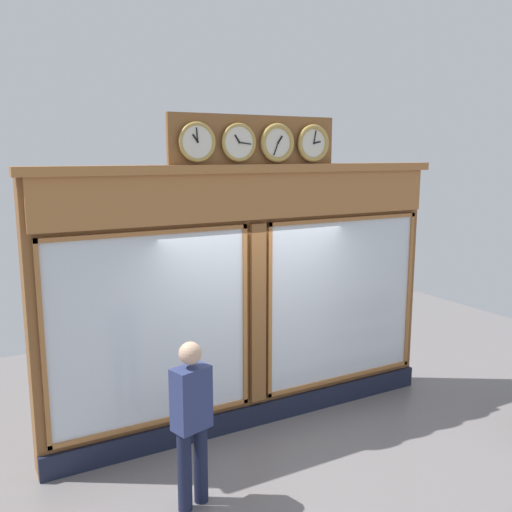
# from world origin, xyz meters

# --- Properties ---
(shop_facade) EXTENTS (5.38, 0.42, 3.87)m
(shop_facade) POSITION_xyz_m (-0.00, -0.12, 1.69)
(shop_facade) COLOR brown
(shop_facade) RESTS_ON ground_plane
(pedestrian) EXTENTS (0.41, 0.31, 1.69)m
(pedestrian) POSITION_xyz_m (1.36, 1.18, 0.93)
(pedestrian) COLOR #191E38
(pedestrian) RESTS_ON ground_plane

